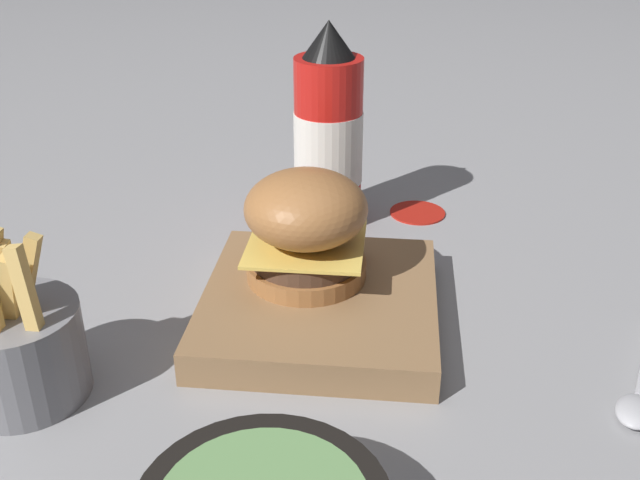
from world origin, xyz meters
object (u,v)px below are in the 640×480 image
(serving_board, at_px, (320,305))
(ketchup_bottle, at_px, (328,137))
(burger, at_px, (306,226))
(fries_basket, at_px, (18,348))
(spoon, at_px, (639,393))

(serving_board, xyz_separation_m, ketchup_bottle, (-0.01, 0.20, 0.09))
(burger, height_order, ketchup_bottle, ketchup_bottle)
(fries_basket, bearing_deg, serving_board, 30.42)
(serving_board, height_order, ketchup_bottle, ketchup_bottle)
(burger, distance_m, ketchup_bottle, 0.18)
(spoon, bearing_deg, ketchup_bottle, -116.09)
(burger, bearing_deg, fries_basket, -143.08)
(ketchup_bottle, distance_m, fries_basket, 0.39)
(fries_basket, bearing_deg, burger, 36.92)
(serving_board, bearing_deg, fries_basket, -149.58)
(ketchup_bottle, relative_size, fries_basket, 1.58)
(burger, relative_size, fries_basket, 0.77)
(serving_board, bearing_deg, spoon, -18.30)
(fries_basket, relative_size, spoon, 0.91)
(serving_board, relative_size, burger, 1.98)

